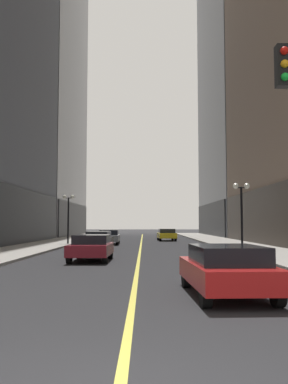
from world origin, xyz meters
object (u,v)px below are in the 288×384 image
car_yellow (165,234)px  street_lamp_left_far (67,208)px  street_lamp_right_mid (240,202)px  car_maroon (90,247)px  car_red (224,269)px  car_black (97,240)px  car_grey (107,236)px

car_yellow → street_lamp_left_far: street_lamp_left_far is taller
car_yellow → street_lamp_right_mid: street_lamp_right_mid is taller
car_maroon → car_yellow: bearing=78.4°
car_red → street_lamp_left_far: street_lamp_left_far is taller
car_black → car_yellow: size_ratio=1.17×
car_maroon → car_grey: (-0.54, 17.07, 0.00)m
street_lamp_left_far → car_black: bearing=-61.0°
car_maroon → car_yellow: 25.59m
car_grey → street_lamp_right_mid: street_lamp_right_mid is taller
car_red → street_lamp_left_far: 27.41m
car_black → street_lamp_left_far: 7.33m
car_red → car_grey: (-5.34, 27.37, 0.00)m
car_red → car_grey: bearing=101.0°
car_red → street_lamp_left_far: (-8.82, 25.83, 2.54)m
car_maroon → car_yellow: size_ratio=0.98×
car_grey → car_yellow: size_ratio=1.17×
car_grey → street_lamp_left_far: size_ratio=1.09×
car_yellow → car_red: bearing=-90.6°
car_black → street_lamp_left_far: size_ratio=1.09×
car_yellow → car_grey: bearing=-125.5°
car_yellow → car_maroon: bearing=-101.6°
car_red → street_lamp_right_mid: size_ratio=0.99×
car_grey → street_lamp_right_mid: (9.33, -12.19, 2.54)m
car_yellow → street_lamp_right_mid: bearing=-79.8°
car_grey → car_black: bearing=-91.1°
car_maroon → street_lamp_left_far: street_lamp_left_far is taller
car_red → car_grey: same height
car_grey → street_lamp_right_mid: size_ratio=1.09×
street_lamp_right_mid → car_yellow: bearing=100.2°
car_maroon → car_yellow: same height
car_grey → car_yellow: (5.71, 7.99, -0.00)m
car_red → car_maroon: (-4.80, 10.30, -0.00)m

